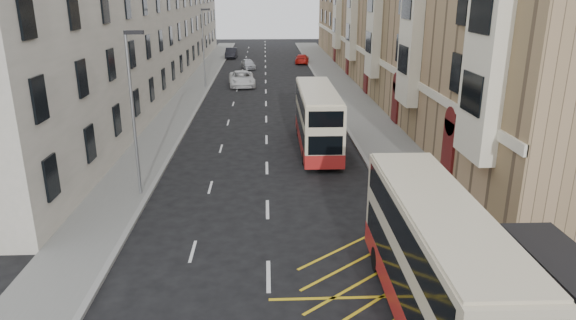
{
  "coord_description": "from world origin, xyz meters",
  "views": [
    {
      "loc": [
        -0.0,
        -12.38,
        9.87
      ],
      "look_at": [
        0.94,
        9.08,
        2.76
      ],
      "focal_mm": 32.0,
      "sensor_mm": 36.0,
      "label": 1
    }
  ],
  "objects_px": {
    "white_van": "(242,79)",
    "car_silver": "(248,64)",
    "car_red": "(302,59)",
    "pedestrian_near": "(542,297)",
    "car_dark": "(231,53)",
    "pedestrian_far": "(443,227)",
    "street_lamp_far": "(204,44)",
    "double_decker_rear": "(317,119)",
    "bus_shelter": "(571,285)",
    "double_decker_front": "(435,265)",
    "street_lamp_near": "(133,106)"
  },
  "relations": [
    {
      "from": "bus_shelter",
      "to": "street_lamp_far",
      "type": "bearing_deg",
      "value": 109.12
    },
    {
      "from": "bus_shelter",
      "to": "street_lamp_far",
      "type": "relative_size",
      "value": 0.53
    },
    {
      "from": "double_decker_rear",
      "to": "car_silver",
      "type": "xyz_separation_m",
      "value": [
        -5.58,
        36.5,
        -1.37
      ]
    },
    {
      "from": "bus_shelter",
      "to": "car_dark",
      "type": "height_order",
      "value": "bus_shelter"
    },
    {
      "from": "double_decker_front",
      "to": "street_lamp_far",
      "type": "bearing_deg",
      "value": 106.23
    },
    {
      "from": "street_lamp_far",
      "to": "car_silver",
      "type": "distance_m",
      "value": 15.26
    },
    {
      "from": "street_lamp_far",
      "to": "double_decker_rear",
      "type": "height_order",
      "value": "street_lamp_far"
    },
    {
      "from": "white_van",
      "to": "car_red",
      "type": "height_order",
      "value": "white_van"
    },
    {
      "from": "pedestrian_near",
      "to": "white_van",
      "type": "height_order",
      "value": "pedestrian_near"
    },
    {
      "from": "white_van",
      "to": "car_silver",
      "type": "xyz_separation_m",
      "value": [
        0.28,
        12.92,
        -0.15
      ]
    },
    {
      "from": "pedestrian_far",
      "to": "white_van",
      "type": "height_order",
      "value": "pedestrian_far"
    },
    {
      "from": "pedestrian_far",
      "to": "double_decker_rear",
      "type": "bearing_deg",
      "value": -71.38
    },
    {
      "from": "white_van",
      "to": "car_silver",
      "type": "bearing_deg",
      "value": 83.69
    },
    {
      "from": "car_silver",
      "to": "car_red",
      "type": "bearing_deg",
      "value": 21.17
    },
    {
      "from": "street_lamp_far",
      "to": "double_decker_front",
      "type": "xyz_separation_m",
      "value": [
        11.35,
        -41.0,
        -2.57
      ]
    },
    {
      "from": "pedestrian_near",
      "to": "pedestrian_far",
      "type": "bearing_deg",
      "value": -107.13
    },
    {
      "from": "pedestrian_near",
      "to": "street_lamp_far",
      "type": "bearing_deg",
      "value": -103.2
    },
    {
      "from": "white_van",
      "to": "double_decker_rear",
      "type": "bearing_deg",
      "value": -81.07
    },
    {
      "from": "street_lamp_near",
      "to": "pedestrian_near",
      "type": "xyz_separation_m",
      "value": [
        14.62,
        -11.29,
        -3.6
      ]
    },
    {
      "from": "white_van",
      "to": "pedestrian_near",
      "type": "bearing_deg",
      "value": -80.73
    },
    {
      "from": "pedestrian_near",
      "to": "car_dark",
      "type": "height_order",
      "value": "pedestrian_near"
    },
    {
      "from": "street_lamp_far",
      "to": "car_silver",
      "type": "bearing_deg",
      "value": 74.0
    },
    {
      "from": "bus_shelter",
      "to": "street_lamp_near",
      "type": "xyz_separation_m",
      "value": [
        -14.69,
        12.39,
        2.5
      ]
    },
    {
      "from": "pedestrian_far",
      "to": "car_silver",
      "type": "relative_size",
      "value": 0.47
    },
    {
      "from": "double_decker_rear",
      "to": "pedestrian_near",
      "type": "distance_m",
      "value": 19.61
    },
    {
      "from": "bus_shelter",
      "to": "car_silver",
      "type": "height_order",
      "value": "bus_shelter"
    },
    {
      "from": "pedestrian_near",
      "to": "car_dark",
      "type": "distance_m",
      "value": 68.32
    },
    {
      "from": "bus_shelter",
      "to": "white_van",
      "type": "height_order",
      "value": "bus_shelter"
    },
    {
      "from": "double_decker_front",
      "to": "pedestrian_far",
      "type": "relative_size",
      "value": 5.73
    },
    {
      "from": "street_lamp_near",
      "to": "pedestrian_far",
      "type": "xyz_separation_m",
      "value": [
        13.24,
        -6.34,
        -3.6
      ]
    },
    {
      "from": "street_lamp_far",
      "to": "car_red",
      "type": "distance_m",
      "value": 22.66
    },
    {
      "from": "pedestrian_near",
      "to": "double_decker_front",
      "type": "bearing_deg",
      "value": -37.76
    },
    {
      "from": "car_dark",
      "to": "white_van",
      "type": "bearing_deg",
      "value": -82.76
    },
    {
      "from": "car_dark",
      "to": "double_decker_front",
      "type": "bearing_deg",
      "value": -80.19
    },
    {
      "from": "pedestrian_far",
      "to": "car_silver",
      "type": "bearing_deg",
      "value": -75.5
    },
    {
      "from": "bus_shelter",
      "to": "pedestrian_far",
      "type": "height_order",
      "value": "bus_shelter"
    },
    {
      "from": "double_decker_front",
      "to": "white_van",
      "type": "relative_size",
      "value": 1.77
    },
    {
      "from": "double_decker_front",
      "to": "car_dark",
      "type": "height_order",
      "value": "double_decker_front"
    },
    {
      "from": "double_decker_front",
      "to": "car_silver",
      "type": "relative_size",
      "value": 2.67
    },
    {
      "from": "double_decker_rear",
      "to": "car_red",
      "type": "bearing_deg",
      "value": 87.79
    },
    {
      "from": "street_lamp_far",
      "to": "car_dark",
      "type": "relative_size",
      "value": 1.7
    },
    {
      "from": "street_lamp_near",
      "to": "pedestrian_near",
      "type": "height_order",
      "value": "street_lamp_near"
    },
    {
      "from": "bus_shelter",
      "to": "car_silver",
      "type": "xyz_separation_m",
      "value": [
        -10.63,
        56.55,
        -1.49
      ]
    },
    {
      "from": "white_van",
      "to": "street_lamp_far",
      "type": "bearing_deg",
      "value": -166.83
    },
    {
      "from": "pedestrian_far",
      "to": "car_silver",
      "type": "height_order",
      "value": "pedestrian_far"
    },
    {
      "from": "car_red",
      "to": "white_van",
      "type": "bearing_deg",
      "value": 72.75
    },
    {
      "from": "double_decker_front",
      "to": "pedestrian_near",
      "type": "height_order",
      "value": "double_decker_front"
    },
    {
      "from": "street_lamp_far",
      "to": "car_red",
      "type": "height_order",
      "value": "street_lamp_far"
    },
    {
      "from": "pedestrian_far",
      "to": "white_van",
      "type": "relative_size",
      "value": 0.31
    },
    {
      "from": "street_lamp_near",
      "to": "street_lamp_far",
      "type": "distance_m",
      "value": 30.0
    }
  ]
}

